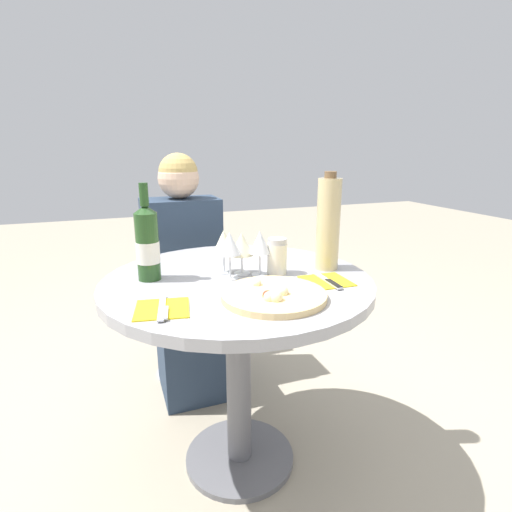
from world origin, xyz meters
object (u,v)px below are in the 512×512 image
object	(u,v)px
chair_behind_diner	(183,299)
tall_carafe	(328,224)
pizza_large	(274,295)
seated_diner	(187,285)
dining_table	(238,317)
wine_bottle	(147,243)

from	to	relation	value
chair_behind_diner	tall_carafe	bearing A→B (deg)	117.84
chair_behind_diner	pizza_large	distance (m)	1.08
chair_behind_diner	seated_diner	size ratio (longest dim) A/B	0.70
pizza_large	tall_carafe	xyz separation A→B (m)	(0.31, 0.22, 0.16)
dining_table	chair_behind_diner	bearing A→B (deg)	94.99
dining_table	tall_carafe	size ratio (longest dim) A/B	2.62
wine_bottle	tall_carafe	distance (m)	0.65
chair_behind_diner	wine_bottle	world-z (taller)	wine_bottle
chair_behind_diner	tall_carafe	xyz separation A→B (m)	(0.41, -0.79, 0.53)
wine_bottle	tall_carafe	xyz separation A→B (m)	(0.64, -0.10, 0.04)
wine_bottle	tall_carafe	size ratio (longest dim) A/B	0.92
seated_diner	chair_behind_diner	bearing A→B (deg)	-90.00
seated_diner	pizza_large	bearing A→B (deg)	97.07
dining_table	pizza_large	bearing A→B (deg)	-80.15
pizza_large	tall_carafe	distance (m)	0.41
seated_diner	pizza_large	size ratio (longest dim) A/B	3.69
pizza_large	tall_carafe	world-z (taller)	tall_carafe
dining_table	wine_bottle	bearing A→B (deg)	162.87
chair_behind_diner	wine_bottle	size ratio (longest dim) A/B	2.49
wine_bottle	seated_diner	bearing A→B (deg)	67.88
chair_behind_diner	pizza_large	world-z (taller)	chair_behind_diner
dining_table	seated_diner	bearing A→B (deg)	96.06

